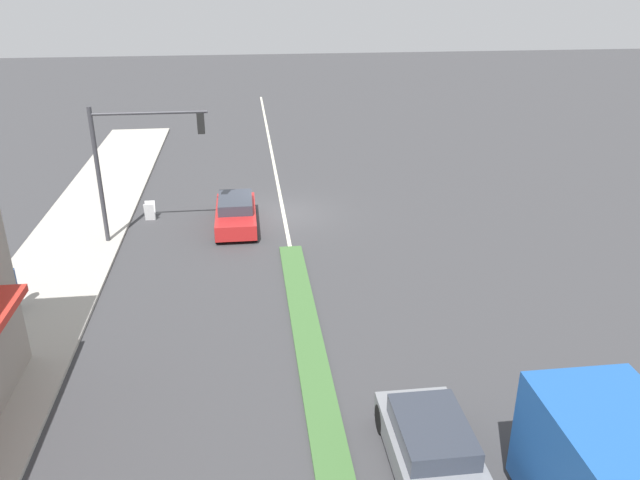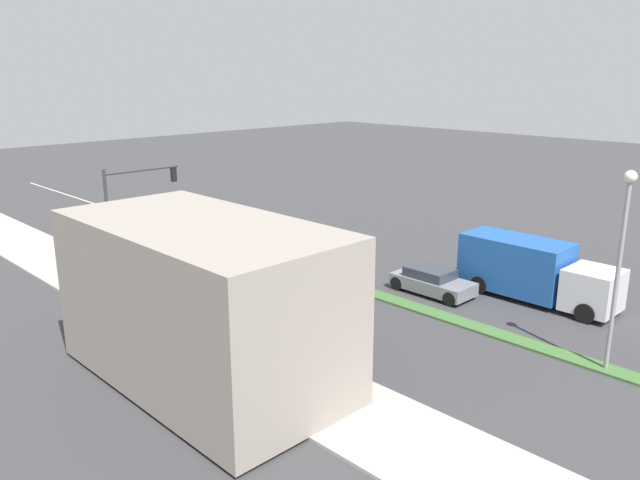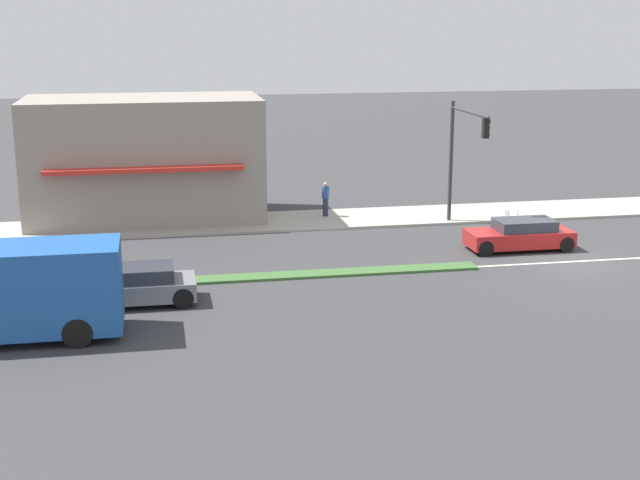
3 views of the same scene
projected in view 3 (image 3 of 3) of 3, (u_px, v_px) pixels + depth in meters
name	position (u px, v px, depth m)	size (l,w,h in m)	color
ground_plane	(106.00, 287.00, 32.12)	(160.00, 160.00, 0.00)	#38383A
sidewalk_right	(103.00, 229.00, 40.59)	(4.00, 73.00, 0.12)	#A8A399
lane_marking_center	(570.00, 262.00, 35.36)	(0.16, 60.00, 0.01)	beige
building_corner_store	(145.00, 158.00, 42.10)	(6.29, 10.89, 5.69)	gray
traffic_signal_main	(462.00, 145.00, 39.80)	(4.59, 0.34, 5.60)	#333338
pedestrian	(326.00, 198.00, 42.72)	(0.34, 0.34, 1.66)	#282D42
warning_aframe_sign	(511.00, 218.00, 41.09)	(0.45, 0.53, 0.84)	silver
delivery_truck	(4.00, 293.00, 26.51)	(2.44, 7.50, 2.87)	silver
suv_grey	(136.00, 286.00, 30.07)	(1.86, 4.09, 1.30)	slate
hatchback_red	(520.00, 235.00, 37.09)	(1.77, 4.36, 1.28)	#AD1E1E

